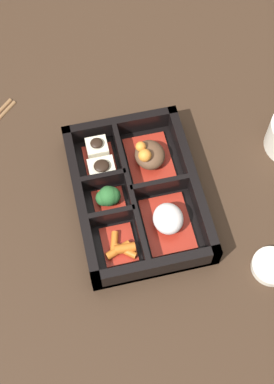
# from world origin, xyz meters

# --- Properties ---
(ground_plane) EXTENTS (3.00, 3.00, 0.00)m
(ground_plane) POSITION_xyz_m (0.00, 0.00, 0.00)
(ground_plane) COLOR #382619
(bento_base) EXTENTS (0.26, 0.19, 0.01)m
(bento_base) POSITION_xyz_m (0.00, 0.00, 0.01)
(bento_base) COLOR black
(bento_base) RESTS_ON ground_plane
(bento_rim) EXTENTS (0.26, 0.19, 0.04)m
(bento_rim) POSITION_xyz_m (0.00, -0.00, 0.02)
(bento_rim) COLOR black
(bento_rim) RESTS_ON ground_plane
(bowl_stew) EXTENTS (0.10, 0.07, 0.05)m
(bowl_stew) POSITION_xyz_m (-0.06, 0.03, 0.03)
(bowl_stew) COLOR maroon
(bowl_stew) RESTS_ON bento_base
(bowl_rice) EXTENTS (0.10, 0.07, 0.04)m
(bowl_rice) POSITION_xyz_m (0.06, 0.03, 0.03)
(bowl_rice) COLOR maroon
(bowl_rice) RESTS_ON bento_base
(bowl_tofu) EXTENTS (0.07, 0.05, 0.04)m
(bowl_tofu) POSITION_xyz_m (-0.07, -0.04, 0.02)
(bowl_tofu) COLOR maroon
(bowl_tofu) RESTS_ON bento_base
(bowl_greens) EXTENTS (0.04, 0.05, 0.04)m
(bowl_greens) POSITION_xyz_m (0.00, -0.04, 0.03)
(bowl_greens) COLOR maroon
(bowl_greens) RESTS_ON bento_base
(bowl_carrots) EXTENTS (0.06, 0.05, 0.02)m
(bowl_carrots) POSITION_xyz_m (0.08, -0.04, 0.02)
(bowl_carrots) COLOR maroon
(bowl_carrots) RESTS_ON bento_base
(sauce_dish) EXTENTS (0.06, 0.06, 0.01)m
(sauce_dish) POSITION_xyz_m (0.16, 0.17, 0.01)
(sauce_dish) COLOR beige
(sauce_dish) RESTS_ON ground_plane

